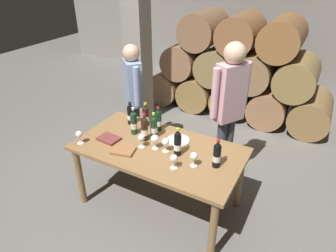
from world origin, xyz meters
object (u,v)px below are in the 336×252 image
sommelier_presenting (229,104)px  leather_ledger (123,151)px  dining_table (159,155)px  wine_bottle_2 (158,120)px  wine_glass_5 (141,138)px  wine_glass_2 (79,135)px  taster_seated_left (133,93)px  wine_bottle_5 (178,144)px  wine_glass_0 (174,159)px  wine_bottle_0 (145,129)px  wine_bottle_3 (217,155)px  tasting_notebook (109,139)px  wine_glass_3 (194,157)px  wine_bottle_6 (146,116)px  wine_glass_4 (166,142)px  wine_bottle_7 (134,123)px  wine_bottle_1 (130,114)px  serving_plate (178,140)px  wine_glass_1 (155,139)px

sommelier_presenting → leather_ledger: bearing=-126.4°
dining_table → wine_bottle_2: size_ratio=5.96×
wine_glass_5 → wine_glass_2: bearing=-157.4°
leather_ledger → taster_seated_left: taster_seated_left is taller
dining_table → wine_bottle_5: wine_bottle_5 is taller
leather_ledger → wine_glass_0: bearing=-12.5°
wine_bottle_0 → wine_glass_0: 0.56m
dining_table → wine_glass_2: 0.84m
dining_table → wine_bottle_3: 0.66m
tasting_notebook → taster_seated_left: (-0.26, 0.85, 0.15)m
dining_table → leather_ledger: bearing=-138.7°
wine_glass_0 → wine_glass_3: (0.15, 0.12, 0.00)m
wine_bottle_6 → wine_glass_4: bearing=-37.8°
wine_bottle_3 → taster_seated_left: 1.59m
wine_bottle_3 → tasting_notebook: 1.16m
wine_bottle_6 → wine_bottle_7: bearing=-93.6°
wine_bottle_6 → wine_bottle_0: bearing=-59.6°
wine_glass_0 → wine_glass_3: bearing=38.5°
wine_glass_3 → tasting_notebook: bearing=-178.7°
wine_bottle_7 → wine_glass_3: size_ratio=2.12×
dining_table → wine_bottle_1: bearing=152.6°
serving_plate → wine_bottle_7: bearing=-169.0°
serving_plate → sommelier_presenting: (0.34, 0.54, 0.28)m
wine_glass_5 → leather_ledger: 0.21m
wine_bottle_2 → wine_bottle_5: bearing=-38.5°
wine_bottle_0 → wine_bottle_7: size_ratio=0.99×
wine_bottle_3 → sommelier_presenting: (-0.16, 0.76, 0.16)m
wine_bottle_0 → taster_seated_left: 0.89m
wine_glass_1 → taster_seated_left: (-0.77, 0.75, 0.05)m
dining_table → wine_glass_5: wine_glass_5 is taller
wine_bottle_5 → wine_glass_5: size_ratio=2.07×
wine_glass_0 → sommelier_presenting: bearing=80.1°
wine_bottle_3 → wine_glass_1: size_ratio=1.85×
wine_bottle_1 → sommelier_presenting: size_ratio=0.16×
wine_bottle_7 → wine_glass_0: wine_bottle_7 is taller
wine_glass_0 → wine_bottle_0: bearing=150.3°
wine_bottle_5 → taster_seated_left: 1.26m
wine_bottle_6 → wine_glass_4: 0.57m
wine_bottle_0 → wine_glass_1: 0.20m
wine_bottle_7 → wine_glass_1: wine_bottle_7 is taller
wine_glass_1 → leather_ledger: 0.33m
wine_glass_3 → serving_plate: size_ratio=0.62×
wine_bottle_6 → taster_seated_left: bearing=137.9°
wine_bottle_1 → wine_glass_2: 0.63m
wine_glass_2 → wine_bottle_7: bearing=48.9°
wine_glass_3 → taster_seated_left: taster_seated_left is taller
wine_glass_0 → wine_glass_4: size_ratio=0.97×
wine_bottle_3 → wine_bottle_5: bearing=-178.7°
wine_bottle_3 → serving_plate: size_ratio=1.21×
tasting_notebook → serving_plate: bearing=32.2°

